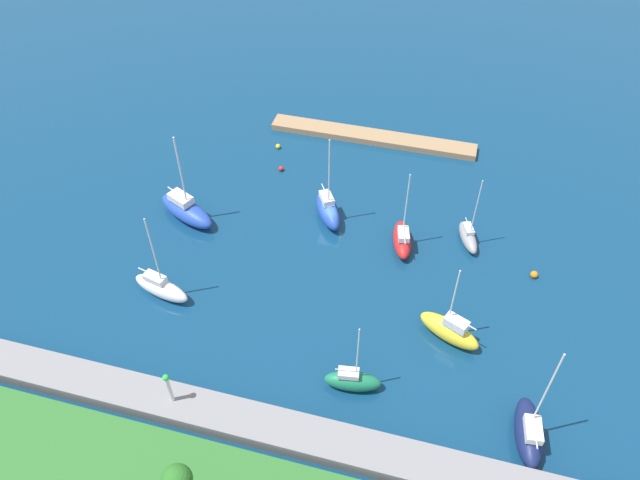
{
  "coord_description": "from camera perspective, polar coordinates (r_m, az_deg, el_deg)",
  "views": [
    {
      "loc": [
        -12.08,
        49.67,
        48.24
      ],
      "look_at": [
        0.0,
        4.52,
        1.5
      ],
      "focal_mm": 34.29,
      "sensor_mm": 36.0,
      "label": 1
    }
  ],
  "objects": [
    {
      "name": "water",
      "position": [
        70.29,
        0.95,
        1.65
      ],
      "size": [
        160.0,
        160.0,
        0.0
      ],
      "primitive_type": "plane",
      "color": "navy",
      "rests_on": "ground"
    },
    {
      "name": "pier_dock",
      "position": [
        82.87,
        4.91,
        9.57
      ],
      "size": [
        27.42,
        2.81,
        0.83
      ],
      "primitive_type": "cube",
      "color": "#997A56",
      "rests_on": "ground"
    },
    {
      "name": "breakwater",
      "position": [
        54.19,
        -6.29,
        -16.69
      ],
      "size": [
        72.31,
        3.44,
        1.5
      ],
      "primitive_type": "cube",
      "color": "gray",
      "rests_on": "ground"
    },
    {
      "name": "harbor_beacon",
      "position": [
        53.81,
        -13.96,
        -13.1
      ],
      "size": [
        0.56,
        0.56,
        3.73
      ],
      "color": "silver",
      "rests_on": "breakwater"
    },
    {
      "name": "park_tree_mideast",
      "position": [
        48.43,
        -13.2,
        -21.01
      ],
      "size": [
        2.33,
        2.33,
        4.87
      ],
      "color": "brown",
      "rests_on": "shoreline_park"
    },
    {
      "name": "sailboat_blue_center_basin",
      "position": [
        71.61,
        -12.39,
        2.77
      ],
      "size": [
        8.32,
        5.72,
        11.55
      ],
      "rotation": [
        0.0,
        0.0,
        2.71
      ],
      "color": "#2347B2",
      "rests_on": "water"
    },
    {
      "name": "sailboat_navy_along_channel",
      "position": [
        55.7,
        18.89,
        -16.59
      ],
      "size": [
        2.97,
        6.68,
        11.96
      ],
      "rotation": [
        0.0,
        0.0,
        4.83
      ],
      "color": "#141E4C",
      "rests_on": "water"
    },
    {
      "name": "sailboat_white_outer_mooring",
      "position": [
        64.03,
        -14.63,
        -4.3
      ],
      "size": [
        6.67,
        3.21,
        10.83
      ],
      "rotation": [
        0.0,
        0.0,
        2.91
      ],
      "color": "white",
      "rests_on": "water"
    },
    {
      "name": "sailboat_gray_inner_mooring",
      "position": [
        69.28,
        13.65,
        0.29
      ],
      "size": [
        3.16,
        5.08,
        9.08
      ],
      "rotation": [
        0.0,
        0.0,
        1.95
      ],
      "color": "gray",
      "rests_on": "water"
    },
    {
      "name": "sailboat_yellow_far_south",
      "position": [
        59.8,
        12.01,
        -8.21
      ],
      "size": [
        6.53,
        4.38,
        9.38
      ],
      "rotation": [
        0.0,
        0.0,
        5.86
      ],
      "color": "yellow",
      "rests_on": "water"
    },
    {
      "name": "sailboat_green_near_pier",
      "position": [
        55.75,
        3.05,
        -12.97
      ],
      "size": [
        5.31,
        2.5,
        8.67
      ],
      "rotation": [
        0.0,
        0.0,
        3.29
      ],
      "color": "#19724C",
      "rests_on": "water"
    },
    {
      "name": "sailboat_red_mid_basin",
      "position": [
        67.39,
        7.68,
        0.08
      ],
      "size": [
        3.19,
        5.99,
        9.86
      ],
      "rotation": [
        0.0,
        0.0,
        4.95
      ],
      "color": "red",
      "rests_on": "water"
    },
    {
      "name": "sailboat_blue_lone_north",
      "position": [
        69.82,
        0.73,
        2.8
      ],
      "size": [
        4.95,
        6.27,
        11.37
      ],
      "rotation": [
        0.0,
        0.0,
        2.12
      ],
      "color": "#2347B2",
      "rests_on": "water"
    },
    {
      "name": "mooring_buoy_red",
      "position": [
        77.44,
        -3.66,
        6.67
      ],
      "size": [
        0.63,
        0.63,
        0.63
      ],
      "primitive_type": "sphere",
      "color": "red",
      "rests_on": "water"
    },
    {
      "name": "mooring_buoy_yellow",
      "position": [
        81.22,
        -3.94,
        8.72
      ],
      "size": [
        0.62,
        0.62,
        0.62
      ],
      "primitive_type": "sphere",
      "color": "yellow",
      "rests_on": "water"
    },
    {
      "name": "mooring_buoy_orange",
      "position": [
        67.98,
        19.36,
        -3.06
      ],
      "size": [
        0.78,
        0.78,
        0.78
      ],
      "primitive_type": "sphere",
      "color": "orange",
      "rests_on": "water"
    }
  ]
}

